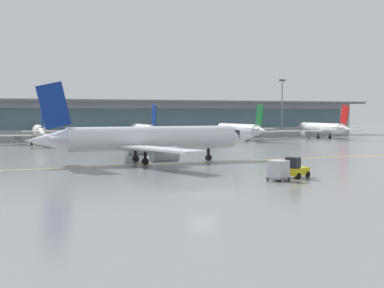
{
  "coord_description": "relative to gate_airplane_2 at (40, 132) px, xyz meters",
  "views": [
    {
      "loc": [
        -16.15,
        -38.11,
        6.52
      ],
      "look_at": [
        5.41,
        16.02,
        3.0
      ],
      "focal_mm": 49.43,
      "sensor_mm": 36.0,
      "label": 1
    }
  ],
  "objects": [
    {
      "name": "ground_plane",
      "position": [
        5.16,
        -73.44,
        -2.49
      ],
      "size": [
        400.0,
        400.0,
        0.0
      ],
      "primitive_type": "plane",
      "color": "gray"
    },
    {
      "name": "taxiway_centreline_stripe",
      "position": [
        9.54,
        -48.69,
        -2.49
      ],
      "size": [
        109.99,
        2.27,
        0.01
      ],
      "primitive_type": "cube",
      "rotation": [
        0.0,
        0.0,
        0.02
      ],
      "color": "yellow",
      "rests_on": "ground_plane"
    },
    {
      "name": "terminal_concourse",
      "position": [
        5.16,
        21.32,
        2.42
      ],
      "size": [
        178.59,
        11.0,
        9.6
      ],
      "color": "#B2B7BC",
      "rests_on": "ground_plane"
    },
    {
      "name": "gate_airplane_2",
      "position": [
        0.0,
        0.0,
        0.0
      ],
      "size": [
        23.33,
        25.1,
        8.32
      ],
      "rotation": [
        0.0,
        0.0,
        1.52
      ],
      "color": "silver",
      "rests_on": "ground_plane"
    },
    {
      "name": "gate_airplane_3",
      "position": [
        22.69,
        2.18,
        0.0
      ],
      "size": [
        23.3,
        25.12,
        8.32
      ],
      "rotation": [
        0.0,
        0.0,
        1.5
      ],
      "color": "white",
      "rests_on": "ground_plane"
    },
    {
      "name": "gate_airplane_4",
      "position": [
        44.68,
        -1.2,
        0.0
      ],
      "size": [
        23.36,
        25.04,
        8.32
      ],
      "rotation": [
        0.0,
        0.0,
        1.58
      ],
      "color": "silver",
      "rests_on": "ground_plane"
    },
    {
      "name": "gate_airplane_5",
      "position": [
        68.35,
        -0.47,
        0.0
      ],
      "size": [
        23.29,
        25.12,
        8.32
      ],
      "rotation": [
        0.0,
        0.0,
        1.5
      ],
      "color": "white",
      "rests_on": "ground_plane"
    },
    {
      "name": "taxiing_regional_jet",
      "position": [
        9.14,
        -46.7,
        0.57
      ],
      "size": [
        30.78,
        28.68,
        10.22
      ],
      "rotation": [
        0.0,
        0.0,
        0.02
      ],
      "color": "silver",
      "rests_on": "ground_plane"
    },
    {
      "name": "baggage_tug",
      "position": [
        17.87,
        -66.97,
        -1.6
      ],
      "size": [
        2.95,
        2.42,
        2.1
      ],
      "rotation": [
        0.0,
        0.0,
        0.42
      ],
      "color": "yellow",
      "rests_on": "ground_plane"
    },
    {
      "name": "cargo_dolly_lead",
      "position": [
        15.14,
        -68.19,
        -1.44
      ],
      "size": [
        2.57,
        2.32,
        1.94
      ],
      "rotation": [
        0.0,
        0.0,
        0.42
      ],
      "color": "#595B60",
      "rests_on": "ground_plane"
    },
    {
      "name": "apron_light_mast_1",
      "position": [
        65.07,
        13.17,
        5.9
      ],
      "size": [
        1.8,
        0.36,
        15.41
      ],
      "color": "gray",
      "rests_on": "ground_plane"
    }
  ]
}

